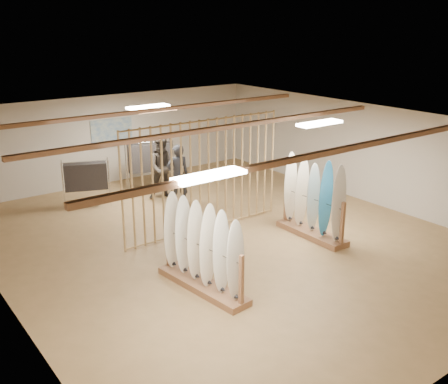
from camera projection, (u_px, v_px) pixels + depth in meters
floor at (224, 240)px, 12.53m from camera, size 12.00×12.00×0.00m
ceiling at (224, 124)px, 11.66m from camera, size 12.00×12.00×0.00m
wall_back at (112, 139)px, 16.67m from camera, size 12.00×0.00×12.00m
wall_right at (365, 153)px, 14.92m from camera, size 0.00×12.00×12.00m
ceiling_slats at (224, 127)px, 11.68m from camera, size 9.50×6.12×0.10m
light_panels at (224, 127)px, 11.68m from camera, size 1.20×0.35×0.06m
bamboo_partition at (204, 176)px, 12.71m from camera, size 4.45×0.05×2.78m
poster at (112, 133)px, 16.60m from camera, size 1.40×0.03×0.90m
rack_left at (202, 260)px, 10.04m from camera, size 0.74×2.28×1.81m
rack_right at (313, 211)px, 12.55m from camera, size 0.54×1.99×1.89m
clothing_rack_a at (86, 176)px, 14.54m from camera, size 1.19×0.71×1.33m
clothing_rack_b at (149, 157)px, 16.09m from camera, size 1.35×0.73×1.51m
shopper_a at (178, 171)px, 14.67m from camera, size 0.82×0.65×1.97m
shopper_b at (163, 164)px, 15.13m from camera, size 1.24×1.12×2.11m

